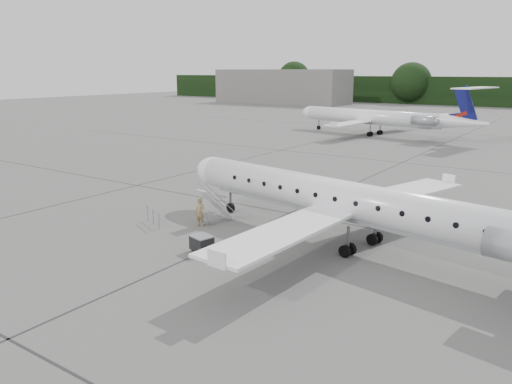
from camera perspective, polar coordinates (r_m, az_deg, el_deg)
The scene contains 8 objects.
ground at distance 25.19m, azimuth 7.84°, elevation -8.90°, with size 320.00×320.00×0.00m, color #5E5E5C.
terminal_building at distance 153.61m, azimuth 2.99°, elevation 11.95°, with size 40.00×14.00×10.00m, color slate.
main_regional_jet at distance 27.85m, azimuth 10.55°, elevation 1.17°, with size 28.81×20.74×7.39m, color white, non-canonical shape.
airstair at distance 32.46m, azimuth -4.62°, elevation -1.47°, with size 0.85×2.34×2.32m, color white, non-canonical shape.
passenger at distance 31.71m, azimuth -6.42°, elevation -2.33°, with size 0.67×0.44×1.83m, color #91794F.
safety_railing at distance 32.74m, azimuth -11.68°, elevation -2.78°, with size 2.20×0.08×1.00m, color gray, non-canonical shape.
baggage_cart at distance 27.44m, azimuth -6.22°, elevation -5.83°, with size 1.13×0.91×0.98m, color black, non-canonical shape.
bg_regional_left at distance 79.02m, azimuth 12.92°, elevation 9.15°, with size 29.22×21.04×7.67m, color white, non-canonical shape.
Camera 1 is at (10.22, -20.92, 9.62)m, focal length 35.00 mm.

